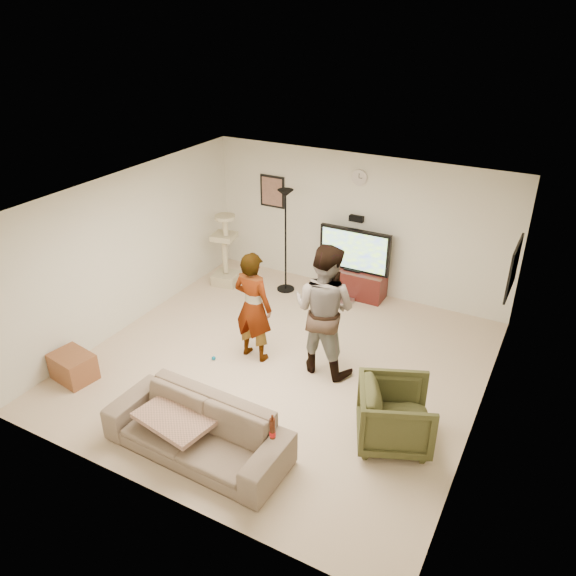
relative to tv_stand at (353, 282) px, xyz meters
The scene contains 24 objects.
floor 2.52m from the tv_stand, 91.60° to the right, with size 5.50×5.50×0.02m, color #C6AE91.
ceiling 3.38m from the tv_stand, 91.60° to the right, with size 5.50×5.50×0.02m, color white.
wall_back 1.04m from the tv_stand, 105.90° to the left, with size 5.50×0.04×2.50m, color silver.
wall_front 5.35m from the tv_stand, 90.76° to the right, with size 5.50×0.04×2.50m, color silver.
wall_left 3.90m from the tv_stand, 138.38° to the right, with size 0.04×5.50×2.50m, color silver.
wall_right 3.80m from the tv_stand, 43.06° to the right, with size 0.04×5.50×2.50m, color silver.
wall_clock 1.87m from the tv_stand, 107.98° to the left, with size 0.26×0.26×0.04m, color white.
wall_speaker 1.15m from the tv_stand, 110.67° to the left, with size 0.25×0.10×0.10m, color black.
picture_back 2.24m from the tv_stand, behind, with size 0.42×0.03×0.52m, color brown.
picture_right 3.08m from the tv_stand, 18.79° to the right, with size 0.03×0.78×0.62m, color #F4955D.
tv_stand is the anchor object (origin of this frame).
console_box 0.45m from the tv_stand, 96.37° to the right, with size 0.40×0.30×0.07m, color #BDBDC0.
tv 0.63m from the tv_stand, ahead, with size 1.29×0.08×0.77m, color black.
tv_screen 0.63m from the tv_stand, 90.00° to the right, with size 1.19×0.01×0.67m, color #ACFA2B.
floor_lamp 1.41m from the tv_stand, 160.61° to the right, with size 0.32×0.32×1.89m, color black.
cat_tree 2.41m from the tv_stand, 162.70° to the right, with size 0.44×0.44×1.39m, color tan.
person_left 2.64m from the tv_stand, 101.86° to the right, with size 0.61×0.40×1.69m, color #BEBEBE.
person_right 2.47m from the tv_stand, 77.98° to the right, with size 0.94×0.73×1.93m, color #486E97.
sofa 4.53m from the tv_stand, 90.97° to the right, with size 2.20×0.86×0.64m, color #6D5C4C.
throw_blanket 4.55m from the tv_stand, 94.15° to the right, with size 0.90×0.70×0.06m, color tan.
beer_bottle 4.66m from the tv_stand, 78.32° to the right, with size 0.06×0.06×0.25m, color #411608.
armchair 3.78m from the tv_stand, 60.12° to the right, with size 0.84×0.87×0.79m, color #3A3A1D.
side_table 4.87m from the tv_stand, 120.49° to the right, with size 0.58×0.44×0.39m, color brown.
toy_ball 3.08m from the tv_stand, 109.15° to the right, with size 0.06×0.06×0.06m, color #086289.
Camera 1 is at (3.26, -5.87, 4.73)m, focal length 34.61 mm.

